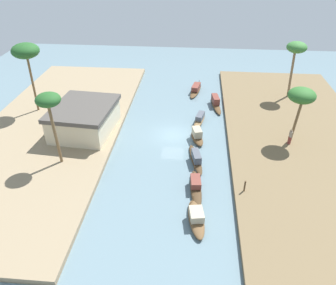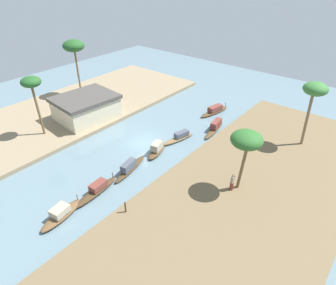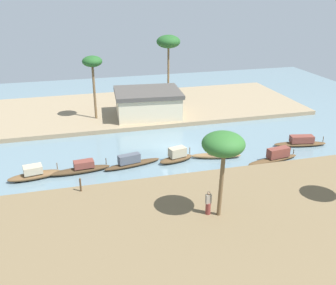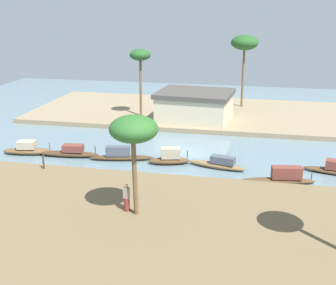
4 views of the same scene
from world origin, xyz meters
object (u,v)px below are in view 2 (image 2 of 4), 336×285
Objects in this scene: sampan_upstream_small at (215,127)px; sampan_midstream at (157,150)px; sampan_with_tall_canopy at (215,110)px; mooring_post at (125,207)px; sampan_open_hull at (61,214)px; riverside_building at (86,107)px; sampan_with_red_awning at (96,190)px; sampan_foreground at (130,167)px; palm_tree_right_tall at (31,84)px; sampan_downstream_large at (179,137)px; person_on_near_bank at (232,183)px; palm_tree_left_near at (247,141)px; palm_tree_right_short at (74,47)px; palm_tree_left_far at (315,91)px.

sampan_midstream reaches higher than sampan_upstream_small.
sampan_with_tall_canopy is (12.99, 0.38, -0.11)m from sampan_midstream.
sampan_upstream_small is 5.02× the size of mooring_post.
riverside_building is at bearing 35.90° from sampan_open_hull.
sampan_midstream is 8.53m from sampan_with_red_awning.
sampan_with_red_awning is at bearing 86.71° from mooring_post.
sampan_midstream is at bearing -167.28° from sampan_with_tall_canopy.
riverside_building reaches higher than sampan_with_tall_canopy.
sampan_foreground is 6.31m from mooring_post.
sampan_upstream_small is at bearing -46.70° from palm_tree_right_tall.
sampan_downstream_large is 10.54m from person_on_near_bank.
mooring_post reaches higher than sampan_with_tall_canopy.
person_on_near_bank is 4.50m from palm_tree_left_near.
palm_tree_left_near is at bearing -79.54° from sampan_foreground.
sampan_midstream is 3.92m from sampan_downstream_large.
sampan_open_hull is 0.53× the size of palm_tree_right_short.
palm_tree_left_far is 0.91× the size of riverside_building.
person_on_near_bank is 0.23× the size of palm_tree_left_far.
riverside_building reaches higher than sampan_with_red_awning.
sampan_open_hull is at bearing 141.08° from palm_tree_left_near.
sampan_midstream is 0.47× the size of palm_tree_left_far.
sampan_upstream_small is at bearing -10.43° from sampan_downstream_large.
sampan_upstream_small is 17.54m from mooring_post.
palm_tree_left_near reaches higher than sampan_open_hull.
palm_tree_left_far is 32.67m from palm_tree_right_short.
sampan_open_hull reaches higher than sampan_downstream_large.
sampan_foreground reaches higher than sampan_with_red_awning.
mooring_post is at bearing -113.13° from riverside_building.
mooring_post reaches higher than sampan_foreground.
palm_tree_left_near reaches higher than sampan_foreground.
sampan_upstream_small is 0.99× the size of sampan_with_tall_canopy.
riverside_building reaches higher than person_on_near_bank.
palm_tree_right_tall is (-5.96, 23.30, 1.18)m from palm_tree_left_near.
sampan_with_tall_canopy is 22.25m from mooring_post.
sampan_with_red_awning is 0.65× the size of riverside_building.
palm_tree_right_tall reaches higher than sampan_open_hull.
palm_tree_right_short reaches higher than palm_tree_right_tall.
sampan_open_hull is 0.94× the size of sampan_downstream_large.
palm_tree_right_short is at bearing 75.63° from person_on_near_bank.
sampan_midstream is 9.73m from mooring_post.
palm_tree_right_tall reaches higher than sampan_with_red_awning.
person_on_near_bank is at bearing -107.79° from sampan_midstream.
mooring_post reaches higher than sampan_open_hull.
sampan_foreground is at bearing -167.87° from sampan_with_tall_canopy.
palm_tree_left_far is at bearing -49.32° from sampan_foreground.
palm_tree_left_far reaches higher than mooring_post.
person_on_near_bank is (7.90, -9.67, 0.83)m from sampan_with_red_awning.
sampan_open_hull is 12.33m from sampan_midstream.
palm_tree_right_short reaches higher than sampan_foreground.
palm_tree_left_near is (-8.61, -7.83, 5.16)m from sampan_upstream_small.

